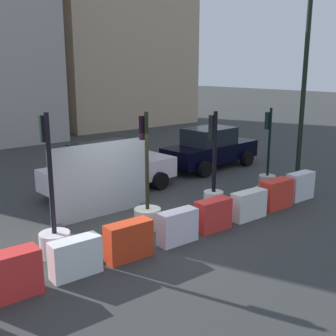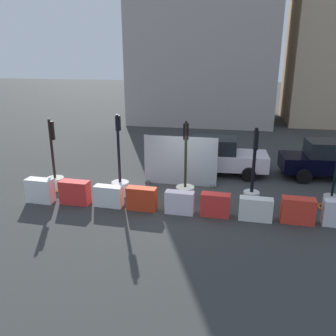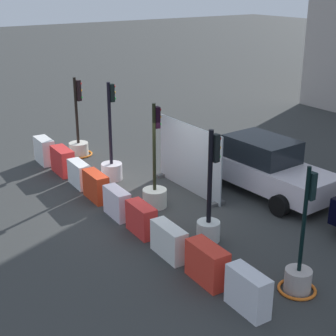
{
  "view_description": "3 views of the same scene",
  "coord_description": "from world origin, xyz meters",
  "px_view_note": "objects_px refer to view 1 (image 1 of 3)",
  "views": [
    {
      "loc": [
        -6.05,
        -8.26,
        4.11
      ],
      "look_at": [
        0.87,
        0.07,
        1.47
      ],
      "focal_mm": 44.38,
      "sensor_mm": 36.0,
      "label": 1
    },
    {
      "loc": [
        1.74,
        -12.21,
        5.33
      ],
      "look_at": [
        -0.55,
        -0.28,
        1.31
      ],
      "focal_mm": 37.06,
      "sensor_mm": 36.0,
      "label": 2
    },
    {
      "loc": [
        11.42,
        -7.3,
        6.2
      ],
      "look_at": [
        1.17,
        -0.34,
        1.58
      ],
      "focal_mm": 54.66,
      "sensor_mm": 36.0,
      "label": 3
    }
  ],
  "objects_px": {
    "traffic_light_3": "(213,187)",
    "construction_barrier_7": "(276,194)",
    "traffic_light_1": "(54,232)",
    "car_white_van": "(109,169)",
    "construction_barrier_1": "(9,275)",
    "construction_barrier_8": "(300,186)",
    "traffic_light_4": "(267,177)",
    "construction_barrier_3": "(129,241)",
    "construction_barrier_5": "(213,215)",
    "construction_barrier_6": "(249,205)",
    "car_black_sedan": "(210,148)",
    "construction_barrier_4": "(178,227)",
    "street_lamp_post": "(305,74)",
    "construction_barrier_2": "(76,257)",
    "traffic_light_2": "(147,209)"
  },
  "relations": [
    {
      "from": "traffic_light_3",
      "to": "construction_barrier_7",
      "type": "xyz_separation_m",
      "value": [
        1.45,
        -1.2,
        -0.22
      ]
    },
    {
      "from": "traffic_light_1",
      "to": "construction_barrier_7",
      "type": "xyz_separation_m",
      "value": [
        6.49,
        -1.17,
        -0.14
      ]
    },
    {
      "from": "construction_barrier_7",
      "to": "car_white_van",
      "type": "bearing_deg",
      "value": 123.2
    },
    {
      "from": "construction_barrier_1",
      "to": "construction_barrier_8",
      "type": "bearing_deg",
      "value": -0.28
    },
    {
      "from": "traffic_light_4",
      "to": "construction_barrier_3",
      "type": "relative_size",
      "value": 2.6
    },
    {
      "from": "construction_barrier_5",
      "to": "car_white_van",
      "type": "bearing_deg",
      "value": 93.44
    },
    {
      "from": "construction_barrier_6",
      "to": "construction_barrier_1",
      "type": "bearing_deg",
      "value": 178.83
    },
    {
      "from": "car_white_van",
      "to": "construction_barrier_5",
      "type": "bearing_deg",
      "value": -86.56
    },
    {
      "from": "traffic_light_1",
      "to": "car_black_sedan",
      "type": "height_order",
      "value": "traffic_light_1"
    },
    {
      "from": "construction_barrier_3",
      "to": "construction_barrier_6",
      "type": "distance_m",
      "value": 3.95
    },
    {
      "from": "traffic_light_4",
      "to": "construction_barrier_6",
      "type": "distance_m",
      "value": 3.07
    },
    {
      "from": "construction_barrier_4",
      "to": "car_white_van",
      "type": "xyz_separation_m",
      "value": [
        0.96,
        4.58,
        0.41
      ]
    },
    {
      "from": "construction_barrier_1",
      "to": "street_lamp_post",
      "type": "xyz_separation_m",
      "value": [
        10.68,
        1.07,
        3.43
      ]
    },
    {
      "from": "traffic_light_3",
      "to": "construction_barrier_2",
      "type": "xyz_separation_m",
      "value": [
        -5.12,
        -1.15,
        -0.26
      ]
    },
    {
      "from": "traffic_light_1",
      "to": "street_lamp_post",
      "type": "bearing_deg",
      "value": -0.29
    },
    {
      "from": "traffic_light_4",
      "to": "car_white_van",
      "type": "relative_size",
      "value": 0.6
    },
    {
      "from": "traffic_light_1",
      "to": "construction_barrier_4",
      "type": "relative_size",
      "value": 3.16
    },
    {
      "from": "car_black_sedan",
      "to": "street_lamp_post",
      "type": "relative_size",
      "value": 0.68
    },
    {
      "from": "construction_barrier_2",
      "to": "construction_barrier_3",
      "type": "height_order",
      "value": "construction_barrier_3"
    },
    {
      "from": "construction_barrier_5",
      "to": "construction_barrier_3",
      "type": "bearing_deg",
      "value": 179.54
    },
    {
      "from": "construction_barrier_2",
      "to": "construction_barrier_7",
      "type": "distance_m",
      "value": 6.56
    },
    {
      "from": "construction_barrier_5",
      "to": "car_white_van",
      "type": "distance_m",
      "value": 4.58
    },
    {
      "from": "traffic_light_2",
      "to": "construction_barrier_1",
      "type": "distance_m",
      "value": 4.12
    },
    {
      "from": "traffic_light_2",
      "to": "car_white_van",
      "type": "bearing_deg",
      "value": 74.28
    },
    {
      "from": "construction_barrier_5",
      "to": "construction_barrier_4",
      "type": "bearing_deg",
      "value": -178.75
    },
    {
      "from": "traffic_light_1",
      "to": "traffic_light_2",
      "type": "height_order",
      "value": "traffic_light_1"
    },
    {
      "from": "construction_barrier_6",
      "to": "construction_barrier_8",
      "type": "relative_size",
      "value": 1.1
    },
    {
      "from": "construction_barrier_2",
      "to": "construction_barrier_7",
      "type": "bearing_deg",
      "value": -0.43
    },
    {
      "from": "construction_barrier_6",
      "to": "traffic_light_4",
      "type": "bearing_deg",
      "value": 27.99
    },
    {
      "from": "construction_barrier_4",
      "to": "construction_barrier_3",
      "type": "bearing_deg",
      "value": 178.01
    },
    {
      "from": "construction_barrier_5",
      "to": "traffic_light_3",
      "type": "bearing_deg",
      "value": 44.2
    },
    {
      "from": "traffic_light_2",
      "to": "construction_barrier_2",
      "type": "height_order",
      "value": "traffic_light_2"
    },
    {
      "from": "construction_barrier_6",
      "to": "construction_barrier_7",
      "type": "relative_size",
      "value": 1.03
    },
    {
      "from": "traffic_light_3",
      "to": "construction_barrier_4",
      "type": "relative_size",
      "value": 2.85
    },
    {
      "from": "traffic_light_3",
      "to": "car_white_van",
      "type": "bearing_deg",
      "value": 114.51
    },
    {
      "from": "traffic_light_4",
      "to": "construction_barrier_7",
      "type": "bearing_deg",
      "value": -134.9
    },
    {
      "from": "construction_barrier_7",
      "to": "car_black_sedan",
      "type": "relative_size",
      "value": 0.24
    },
    {
      "from": "construction_barrier_2",
      "to": "construction_barrier_6",
      "type": "xyz_separation_m",
      "value": [
        5.21,
        -0.13,
        0.0
      ]
    },
    {
      "from": "construction_barrier_1",
      "to": "car_black_sedan",
      "type": "distance_m",
      "value": 11.09
    },
    {
      "from": "construction_barrier_7",
      "to": "traffic_light_1",
      "type": "bearing_deg",
      "value": 169.75
    },
    {
      "from": "car_white_van",
      "to": "traffic_light_3",
      "type": "bearing_deg",
      "value": -65.49
    },
    {
      "from": "construction_barrier_5",
      "to": "street_lamp_post",
      "type": "height_order",
      "value": "street_lamp_post"
    },
    {
      "from": "traffic_light_3",
      "to": "construction_barrier_2",
      "type": "relative_size",
      "value": 2.78
    },
    {
      "from": "construction_barrier_1",
      "to": "traffic_light_3",
      "type": "bearing_deg",
      "value": 10.05
    },
    {
      "from": "construction_barrier_8",
      "to": "construction_barrier_3",
      "type": "bearing_deg",
      "value": -179.92
    },
    {
      "from": "construction_barrier_4",
      "to": "car_black_sedan",
      "type": "xyz_separation_m",
      "value": [
        6.05,
        4.89,
        0.42
      ]
    },
    {
      "from": "traffic_light_4",
      "to": "construction_barrier_3",
      "type": "distance_m",
      "value": 6.8
    },
    {
      "from": "street_lamp_post",
      "to": "construction_barrier_3",
      "type": "bearing_deg",
      "value": -172.12
    },
    {
      "from": "traffic_light_2",
      "to": "construction_barrier_3",
      "type": "bearing_deg",
      "value": -139.79
    },
    {
      "from": "construction_barrier_1",
      "to": "street_lamp_post",
      "type": "relative_size",
      "value": 0.17
    }
  ]
}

